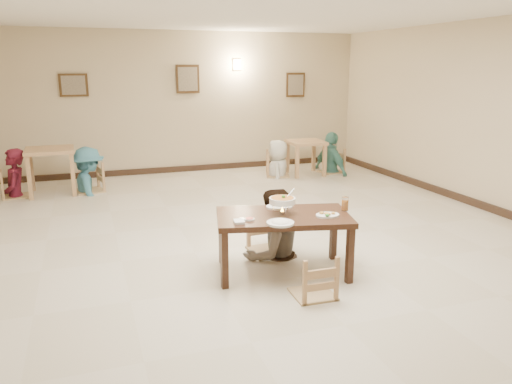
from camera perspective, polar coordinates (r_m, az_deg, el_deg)
name	(u,v)px	position (r m, az deg, el deg)	size (l,w,h in m)	color
floor	(262,244)	(6.55, 0.64, -6.01)	(10.00, 10.00, 0.00)	beige
ceiling	(262,1)	(6.20, 0.72, 21.02)	(10.00, 10.00, 0.00)	white
wall_back	(184,103)	(11.02, -8.28, 10.06)	(10.00, 10.00, 0.00)	beige
baseboard_back	(186,169)	(11.18, -7.99, 2.67)	(8.00, 0.06, 0.12)	#2F1F16
baseboard_right	(501,212)	(8.66, 26.23, -2.06)	(0.06, 10.00, 0.12)	#2F1F16
picture_a	(74,85)	(10.75, -20.13, 11.40)	(0.55, 0.04, 0.45)	#3A2513
picture_b	(188,79)	(10.97, -7.81, 12.67)	(0.50, 0.04, 0.60)	#3A2513
picture_c	(296,85)	(11.73, 4.54, 12.11)	(0.45, 0.04, 0.55)	#3A2513
wall_sconce	(237,65)	(11.24, -2.19, 14.35)	(0.16, 0.05, 0.22)	#FFD88C
main_table	(283,221)	(5.51, 3.13, -3.39)	(1.60, 1.13, 0.68)	#3A1F12
chair_far	(270,213)	(6.15, 1.57, -2.47)	(0.47, 0.47, 1.01)	tan
chair_near	(314,255)	(5.04, 6.63, -7.18)	(0.41, 0.41, 0.87)	tan
main_diner	(273,189)	(5.97, 1.95, 0.33)	(0.81, 0.63, 1.66)	gray
curry_warmer	(282,201)	(5.46, 3.03, -1.01)	(0.32, 0.29, 0.26)	silver
rice_plate_far	(280,206)	(5.75, 2.71, -1.64)	(0.32, 0.32, 0.07)	white
rice_plate_near	(280,223)	(5.16, 2.80, -3.52)	(0.29, 0.29, 0.07)	white
fried_plate	(328,215)	(5.46, 8.19, -2.58)	(0.26, 0.26, 0.06)	white
chili_dish	(249,219)	(5.28, -0.76, -3.12)	(0.11, 0.11, 0.02)	white
napkin_cutlery	(239,221)	(5.20, -1.93, -3.38)	(0.16, 0.22, 0.03)	white
drink_glass	(345,204)	(5.71, 10.14, -1.38)	(0.08, 0.08, 0.15)	white
bg_table_left	(50,156)	(9.73, -22.47, 3.79)	(0.86, 0.86, 0.83)	tan
bg_table_right	(306,147)	(10.69, 5.73, 5.12)	(0.78, 0.78, 0.73)	tan
bg_chair_ll	(13,172)	(9.78, -26.00, 2.11)	(0.44, 0.44, 0.93)	tan
bg_chair_lr	(87,164)	(9.68, -18.73, 3.05)	(0.49, 0.49, 1.04)	tan
bg_chair_rl	(278,153)	(10.51, 2.53, 4.53)	(0.48, 0.48, 1.01)	tan
bg_chair_rr	(331,150)	(11.00, 8.60, 4.78)	(0.47, 0.47, 1.00)	tan
bg_diner_a	(10,149)	(9.71, -26.25, 4.45)	(0.63, 0.42, 1.73)	#511121
bg_diner_b	(86,147)	(9.63, -18.87, 4.88)	(1.08, 0.62, 1.67)	teal
bg_diner_c	(278,140)	(10.47, 2.54, 5.95)	(0.75, 0.49, 1.54)	silver
bg_diner_d	(332,132)	(10.94, 8.68, 6.79)	(1.04, 0.43, 1.77)	teal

